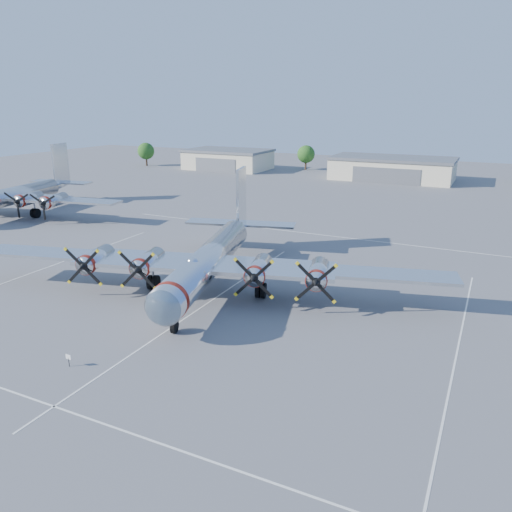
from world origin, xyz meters
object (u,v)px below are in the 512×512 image
at_px(hangar_center, 392,168).
at_px(info_placard, 68,358).
at_px(hangar_west, 228,159).
at_px(main_bomber_b29, 212,286).
at_px(bomber_west, 20,214).
at_px(tree_west, 306,154).
at_px(tree_far_west, 146,151).

relative_size(hangar_center, info_placard, 30.46).
bearing_deg(hangar_west, hangar_center, -0.00).
relative_size(main_bomber_b29, bomber_west, 1.15).
relative_size(hangar_center, tree_west, 4.31).
height_order(tree_far_west, main_bomber_b29, tree_far_west).
bearing_deg(tree_west, bomber_west, -107.85).
relative_size(tree_far_west, info_placard, 7.07).
xyz_separation_m(hangar_center, tree_west, (-25.00, 8.04, 1.51)).
bearing_deg(hangar_center, hangar_west, 180.00).
distance_m(tree_far_west, info_placard, 117.14).
relative_size(hangar_west, hangar_center, 0.79).
xyz_separation_m(tree_far_west, info_placard, (67.14, -95.92, -3.56)).
height_order(bomber_west, info_placard, bomber_west).
bearing_deg(main_bomber_b29, info_placard, -107.33).
bearing_deg(bomber_west, tree_far_west, 99.88).
relative_size(tree_far_west, main_bomber_b29, 0.14).
xyz_separation_m(hangar_west, main_bomber_b29, (43.05, -81.43, -2.71)).
bearing_deg(tree_far_west, tree_west, 14.93).
bearing_deg(hangar_center, tree_west, 162.18).
height_order(hangar_west, hangar_center, same).
bearing_deg(hangar_center, info_placard, -91.64).
relative_size(hangar_west, info_placard, 24.07).
relative_size(hangar_center, tree_far_west, 4.31).
height_order(hangar_west, main_bomber_b29, hangar_west).
distance_m(hangar_west, hangar_center, 45.00).
distance_m(hangar_west, tree_far_west, 25.36).
relative_size(main_bomber_b29, info_placard, 49.80).
distance_m(tree_west, info_placard, 110.23).
bearing_deg(info_placard, hangar_center, 90.70).
bearing_deg(main_bomber_b29, hangar_west, 103.38).
height_order(hangar_center, main_bomber_b29, hangar_center).
xyz_separation_m(main_bomber_b29, bomber_west, (-46.86, 15.55, 0.00)).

